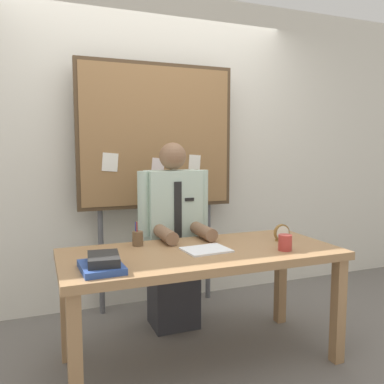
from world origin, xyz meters
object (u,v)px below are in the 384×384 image
(person, at_px, (174,243))
(coffee_mug, at_px, (285,243))
(desk, at_px, (202,264))
(bulletin_board, at_px, (157,139))
(open_notebook, at_px, (206,250))
(desk_clock, at_px, (282,233))
(book_stack, at_px, (102,263))
(pen_holder, at_px, (138,238))

(person, relative_size, coffee_mug, 14.17)
(desk, xyz_separation_m, coffee_mug, (0.48, -0.19, 0.14))
(bulletin_board, xyz_separation_m, coffee_mug, (0.48, -1.15, -0.66))
(open_notebook, distance_m, coffee_mug, 0.49)
(desk_clock, relative_size, coffee_mug, 1.17)
(book_stack, distance_m, open_notebook, 0.69)
(desk, xyz_separation_m, desk_clock, (0.61, 0.04, 0.14))
(person, xyz_separation_m, pen_holder, (-0.35, -0.29, 0.12))
(desk_clock, height_order, pen_holder, pen_holder)
(desk, distance_m, book_stack, 0.68)
(book_stack, xyz_separation_m, pen_holder, (0.30, 0.45, 0.01))
(bulletin_board, height_order, pen_holder, bulletin_board)
(desk, relative_size, coffee_mug, 17.42)
(pen_holder, bearing_deg, desk_clock, -13.24)
(desk, distance_m, desk_clock, 0.63)
(desk, xyz_separation_m, pen_holder, (-0.35, 0.26, 0.14))
(book_stack, xyz_separation_m, desk_clock, (1.25, 0.22, 0.02))
(coffee_mug, bearing_deg, person, 122.97)
(pen_holder, bearing_deg, person, 40.09)
(coffee_mug, bearing_deg, pen_holder, 151.32)
(desk, height_order, book_stack, book_stack)
(desk, xyz_separation_m, open_notebook, (0.02, -0.02, 0.09))
(bulletin_board, bearing_deg, person, -89.99)
(bulletin_board, bearing_deg, pen_holder, -116.30)
(person, xyz_separation_m, open_notebook, (0.02, -0.57, 0.08))
(desk, relative_size, desk_clock, 14.92)
(bulletin_board, xyz_separation_m, pen_holder, (-0.35, -0.70, -0.66))
(person, height_order, book_stack, person)
(desk_clock, bearing_deg, open_notebook, -174.48)
(book_stack, bearing_deg, bulletin_board, 60.79)
(person, xyz_separation_m, bulletin_board, (-0.00, 0.41, 0.79))
(bulletin_board, relative_size, pen_holder, 12.89)
(coffee_mug, bearing_deg, desk, 158.43)
(book_stack, bearing_deg, person, 49.05)
(person, relative_size, pen_holder, 8.80)
(person, relative_size, open_notebook, 5.12)
(desk, relative_size, pen_holder, 10.82)
(book_stack, relative_size, coffee_mug, 2.90)
(open_notebook, bearing_deg, desk_clock, 5.52)
(bulletin_board, height_order, coffee_mug, bulletin_board)
(bulletin_board, distance_m, pen_holder, 1.02)
(coffee_mug, bearing_deg, open_notebook, 159.68)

